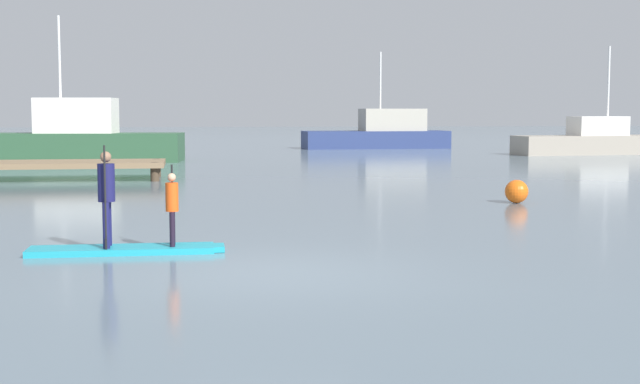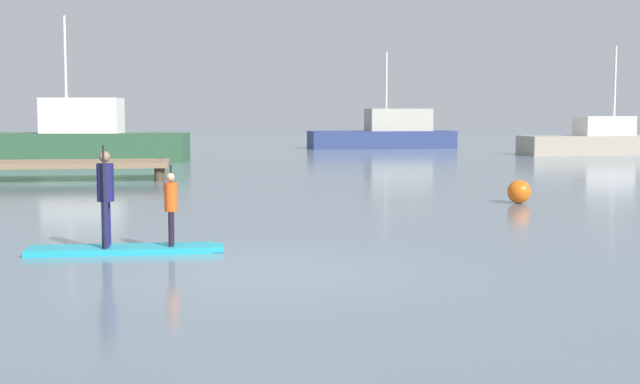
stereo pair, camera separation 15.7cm
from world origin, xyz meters
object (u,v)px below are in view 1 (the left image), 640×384
paddler_adult (106,193)px  fishing_boat_green_midground (591,141)px  paddleboard_near (127,250)px  mooring_buoy_near (517,191)px  motor_boat_small_navy (381,133)px  paddler_child_solo (172,205)px  fishing_boat_white_large (81,139)px

paddler_adult → fishing_boat_green_midground: size_ratio=0.20×
paddleboard_near → mooring_buoy_near: (9.06, 6.37, 0.24)m
paddler_adult → motor_boat_small_navy: (13.25, 38.91, -0.05)m
paddler_child_solo → fishing_boat_white_large: fishing_boat_white_large is taller
fishing_boat_green_midground → motor_boat_small_navy: 13.22m
fishing_boat_green_midground → motor_boat_small_navy: (-9.26, 9.43, 0.20)m
fishing_boat_white_large → fishing_boat_green_midground: 26.08m
paddler_child_solo → motor_boat_small_navy: motor_boat_small_navy is taller
paddler_child_solo → fishing_boat_white_large: 27.22m
paddleboard_near → motor_boat_small_navy: bearing=71.6°
fishing_boat_green_midground → fishing_boat_white_large: bearing=-174.2°
paddler_child_solo → mooring_buoy_near: (8.32, 6.37, -0.47)m
mooring_buoy_near → fishing_boat_white_large: bearing=122.0°
fishing_boat_white_large → motor_boat_small_navy: bearing=35.8°
paddler_adult → motor_boat_small_navy: motor_boat_small_navy is taller
paddleboard_near → mooring_buoy_near: bearing=35.1°
paddler_adult → paddler_child_solo: size_ratio=1.26×
paddler_adult → motor_boat_small_navy: bearing=71.2°
motor_boat_small_navy → fishing_boat_white_large: bearing=-144.2°
paddler_child_solo → fishing_boat_green_midground: size_ratio=0.16×
paddleboard_near → fishing_boat_green_midground: fishing_boat_green_midground is taller
fishing_boat_green_midground → motor_boat_small_navy: size_ratio=0.91×
paddler_adult → mooring_buoy_near: 11.34m
paddler_child_solo → mooring_buoy_near: paddler_child_solo is taller
paddler_adult → paddler_child_solo: 1.05m
fishing_boat_green_midground → mooring_buoy_near: 26.59m
motor_boat_small_navy → paddleboard_near: bearing=-108.4°
paddler_child_solo → motor_boat_small_navy: bearing=72.6°
paddleboard_near → fishing_boat_white_large: fishing_boat_white_large is taller
paddleboard_near → motor_boat_small_navy: motor_boat_small_navy is taller
motor_boat_small_navy → mooring_buoy_near: size_ratio=15.53×
paddleboard_near → fishing_boat_green_midground: 36.92m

